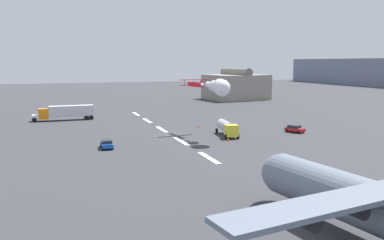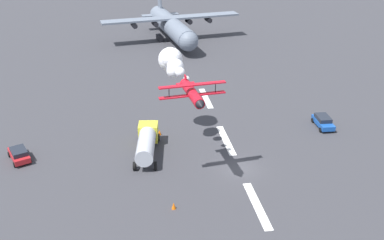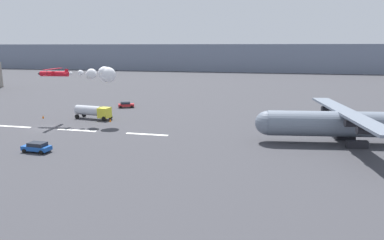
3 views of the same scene
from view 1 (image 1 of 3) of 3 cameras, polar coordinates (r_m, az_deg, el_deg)
ground_plane at (r=82.09m, az=-3.07°, el=-2.10°), size 440.00×440.00×0.00m
runway_stripe_0 at (r=116.02m, az=-7.97°, el=0.87°), size 8.00×0.90×0.01m
runway_stripe_1 at (r=102.34m, az=-6.40°, el=-0.08°), size 8.00×0.90×0.01m
runway_stripe_2 at (r=88.79m, az=-4.35°, el=-1.32°), size 8.00×0.90×0.01m
runway_stripe_3 at (r=75.46m, az=-1.56°, el=-3.00°), size 8.00×0.90×0.01m
runway_stripe_4 at (r=62.47m, az=2.42°, el=-5.39°), size 8.00×0.90×0.01m
cargo_transport_plane at (r=35.48m, az=24.84°, el=-11.08°), size 27.39×31.02×11.35m
stunt_biplane_red at (r=75.19m, az=3.42°, el=4.79°), size 16.74×7.03×3.20m
semi_truck_orange at (r=107.21m, az=-17.58°, el=1.11°), size 2.89×14.96×3.70m
fuel_tanker_truck at (r=80.73m, az=5.01°, el=-1.05°), size 8.54×3.79×2.90m
followme_car_yellow at (r=70.66m, az=-12.05°, el=-3.29°), size 4.34×2.18×1.52m
airport_staff_sedan at (r=87.28m, az=14.41°, el=-1.19°), size 4.42×3.25×1.52m
hangar_building at (r=161.66m, az=6.25°, el=4.81°), size 21.60×23.96×12.44m
traffic_cone_near at (r=90.53m, az=0.95°, el=-0.88°), size 0.44×0.44×0.75m
traffic_cone_far at (r=75.74m, az=5.16°, el=-2.71°), size 0.44×0.44×0.75m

